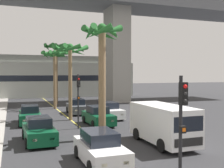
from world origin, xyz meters
name	(u,v)px	position (x,y,z in m)	size (l,w,h in m)	color
lane_stripe_center	(73,122)	(0.00, 24.00, 0.00)	(0.14, 56.00, 0.01)	#DBCC4C
pier_building_backdrop	(40,77)	(0.00, 53.10, 3.66)	(33.94, 8.04, 7.43)	#ADB2A8
car_queue_front	(30,115)	(-3.66, 24.36, 0.72)	(1.94, 4.15, 1.56)	#0C4728
car_queue_second	(39,131)	(-3.53, 17.56, 0.72)	(1.92, 4.14, 1.56)	#0C4728
car_queue_third	(98,116)	(1.64, 21.94, 0.72)	(1.94, 4.15, 1.56)	#0C4728
car_queue_fourth	(109,111)	(3.53, 24.70, 0.72)	(1.96, 4.16, 1.56)	white
car_queue_fifth	(100,149)	(-1.20, 12.34, 0.72)	(1.84, 4.10, 1.56)	white
car_queue_sixth	(77,107)	(1.42, 28.86, 0.72)	(1.95, 4.16, 1.56)	#4C5156
delivery_van	(163,123)	(3.44, 14.53, 1.29)	(2.18, 5.26, 2.36)	white
traffic_light_median_near	(182,120)	(0.26, 7.84, 2.71)	(0.24, 0.37, 4.20)	black
traffic_light_median_far	(78,94)	(-0.27, 20.84, 2.71)	(0.24, 0.37, 4.20)	black
palm_tree_near_median	(102,55)	(0.42, 17.02, 5.48)	(2.64, 2.71, 7.48)	brown
palm_tree_mid_median	(54,60)	(-0.17, 33.84, 5.93)	(3.27, 3.34, 7.06)	brown
palm_tree_far_median	(56,57)	(0.76, 38.98, 6.54)	(3.56, 3.63, 8.45)	brown
palm_tree_farthest_median	(70,57)	(-0.08, 25.08, 5.78)	(3.36, 3.41, 6.98)	brown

